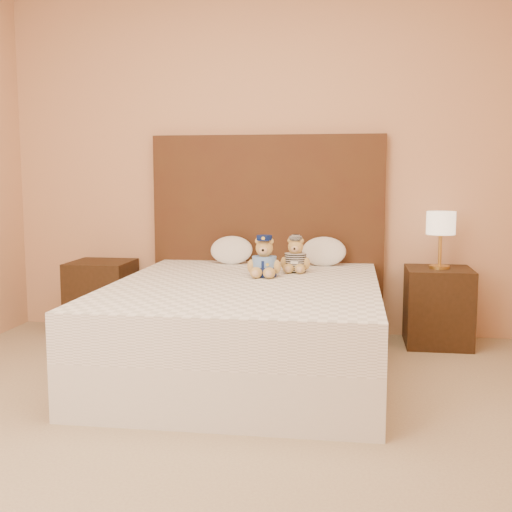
% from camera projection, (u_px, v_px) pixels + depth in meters
% --- Properties ---
extents(ground, '(4.00, 4.50, 0.00)m').
position_uv_depth(ground, '(201.00, 452.00, 2.79)').
color(ground, tan).
rests_on(ground, ground).
extents(room_walls, '(4.04, 4.52, 2.72)m').
position_uv_depth(room_walls, '(219.00, 45.00, 3.02)').
color(room_walls, tan).
rests_on(room_walls, ground).
extents(bed, '(1.60, 2.00, 0.55)m').
position_uv_depth(bed, '(246.00, 327.00, 3.94)').
color(bed, white).
rests_on(bed, ground).
extents(headboard, '(1.75, 0.08, 1.50)m').
position_uv_depth(headboard, '(267.00, 235.00, 4.87)').
color(headboard, '#462A15').
rests_on(headboard, ground).
extents(nightstand_left, '(0.45, 0.45, 0.55)m').
position_uv_depth(nightstand_left, '(102.00, 297.00, 4.91)').
color(nightstand_left, '#331E10').
rests_on(nightstand_left, ground).
extents(nightstand_right, '(0.45, 0.45, 0.55)m').
position_uv_depth(nightstand_right, '(438.00, 307.00, 4.54)').
color(nightstand_right, '#331E10').
rests_on(nightstand_right, ground).
extents(lamp, '(0.20, 0.20, 0.40)m').
position_uv_depth(lamp, '(441.00, 226.00, 4.47)').
color(lamp, gold).
rests_on(lamp, nightstand_right).
extents(teddy_police, '(0.23, 0.22, 0.26)m').
position_uv_depth(teddy_police, '(264.00, 256.00, 4.12)').
color(teddy_police, '#B08644').
rests_on(teddy_police, bed).
extents(teddy_prisoner, '(0.22, 0.21, 0.24)m').
position_uv_depth(teddy_prisoner, '(296.00, 255.00, 4.31)').
color(teddy_prisoner, '#B08644').
rests_on(teddy_prisoner, bed).
extents(pillow_left, '(0.31, 0.20, 0.22)m').
position_uv_depth(pillow_left, '(231.00, 249.00, 4.74)').
color(pillow_left, white).
rests_on(pillow_left, bed).
extents(pillow_right, '(0.32, 0.21, 0.23)m').
position_uv_depth(pillow_right, '(324.00, 250.00, 4.64)').
color(pillow_right, white).
rests_on(pillow_right, bed).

